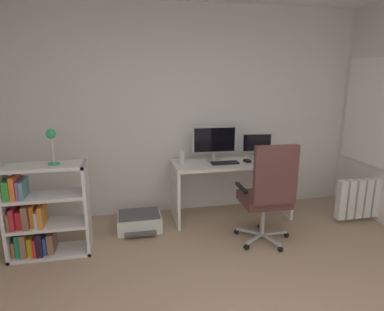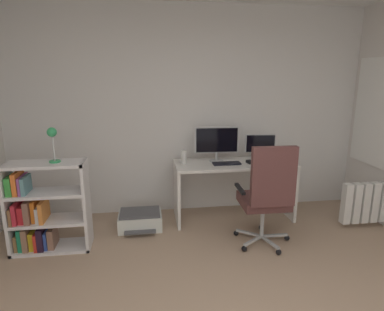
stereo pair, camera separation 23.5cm
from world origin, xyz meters
name	(u,v)px [view 1 (the left image)]	position (x,y,z in m)	size (l,w,h in m)	color
wall_back	(185,112)	(0.00, 2.73, 1.34)	(4.62, 0.10, 2.68)	silver
desk	(231,176)	(0.52, 2.30, 0.55)	(1.50, 0.58, 0.75)	white
monitor_main	(214,141)	(0.31, 2.39, 1.01)	(0.56, 0.18, 0.44)	#B2B5B7
monitor_secondary	(257,144)	(0.88, 2.39, 0.94)	(0.39, 0.18, 0.34)	#B2B5B7
keyboard	(225,163)	(0.41, 2.24, 0.76)	(0.34, 0.13, 0.02)	black
computer_mouse	(247,161)	(0.70, 2.24, 0.76)	(0.06, 0.10, 0.03)	black
desktop_speaker	(182,157)	(-0.12, 2.34, 0.83)	(0.07, 0.07, 0.17)	silver
office_chair	(268,192)	(0.67, 1.51, 0.62)	(0.62, 0.63, 1.15)	#B7BABC
bookshelf	(39,216)	(-1.68, 1.80, 0.43)	(0.80, 0.32, 0.96)	silver
desk_lamp	(52,140)	(-1.49, 1.80, 1.21)	(0.11, 0.11, 0.36)	#309F5B
printer	(139,221)	(-0.67, 2.16, 0.10)	(0.52, 0.45, 0.21)	silver
radiator	(371,198)	(2.21, 1.82, 0.31)	(0.93, 0.10, 0.50)	white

